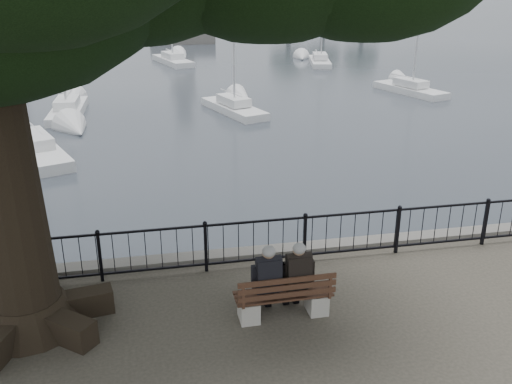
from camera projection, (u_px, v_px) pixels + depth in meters
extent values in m
cube|color=#5D5A55|center=(251.00, 275.00, 12.11)|extent=(200.00, 0.40, 1.20)
plane|color=#282E37|center=(148.00, 8.00, 103.59)|extent=(260.00, 260.00, 0.00)
cube|color=black|center=(256.00, 222.00, 11.11)|extent=(22.00, 0.04, 0.04)
cube|color=black|center=(256.00, 259.00, 11.41)|extent=(22.00, 0.04, 0.04)
cube|color=#9F9A8C|center=(249.00, 310.00, 9.65)|extent=(0.33, 0.42, 0.38)
cube|color=#9F9A8C|center=(317.00, 302.00, 9.89)|extent=(0.33, 0.42, 0.38)
cube|color=#382217|center=(283.00, 294.00, 9.68)|extent=(1.68, 0.49, 0.04)
cube|color=#382217|center=(288.00, 288.00, 9.35)|extent=(1.67, 0.07, 0.37)
cube|color=black|center=(267.00, 290.00, 9.60)|extent=(0.34, 0.28, 0.22)
cube|color=black|center=(269.00, 275.00, 9.37)|extent=(0.41, 0.23, 0.56)
sphere|color=#A58162|center=(269.00, 253.00, 9.27)|extent=(0.21, 0.21, 0.21)
ellipsoid|color=gray|center=(269.00, 251.00, 9.23)|extent=(0.22, 0.22, 0.19)
cube|color=black|center=(264.00, 298.00, 9.96)|extent=(0.30, 0.41, 0.42)
cube|color=black|center=(297.00, 287.00, 9.70)|extent=(0.34, 0.28, 0.22)
cube|color=black|center=(299.00, 271.00, 9.48)|extent=(0.41, 0.23, 0.56)
sphere|color=#A58162|center=(299.00, 250.00, 9.37)|extent=(0.21, 0.21, 0.21)
ellipsoid|color=gray|center=(299.00, 248.00, 9.33)|extent=(0.22, 0.22, 0.19)
cube|color=black|center=(292.00, 295.00, 10.06)|extent=(0.30, 0.41, 0.42)
cone|color=black|center=(28.00, 311.00, 9.48)|extent=(1.82, 1.82, 0.53)
cube|color=#5D5A55|center=(181.00, 35.00, 55.34)|extent=(5.99, 5.99, 1.40)
cube|color=#9F9A8C|center=(180.00, 8.00, 54.43)|extent=(2.20, 2.59, 3.99)
cube|color=white|center=(34.00, 153.00, 21.51)|extent=(3.50, 5.79, 0.62)
cube|color=white|center=(32.00, 140.00, 21.33)|extent=(1.90, 2.54, 0.47)
cube|color=white|center=(68.00, 113.00, 27.50)|extent=(1.51, 5.01, 0.55)
cube|color=white|center=(67.00, 102.00, 27.32)|extent=(1.07, 2.05, 0.41)
cylinder|color=silver|center=(54.00, 2.00, 25.38)|extent=(0.11, 0.11, 9.63)
cube|color=white|center=(234.00, 110.00, 27.96)|extent=(2.76, 4.91, 0.53)
cube|color=white|center=(234.00, 100.00, 27.78)|extent=(1.53, 2.14, 0.40)
cylinder|color=silver|center=(233.00, 2.00, 25.87)|extent=(0.11, 0.11, 9.50)
cube|color=white|center=(410.00, 91.00, 32.26)|extent=(2.80, 4.92, 0.53)
cube|color=white|center=(411.00, 83.00, 32.08)|extent=(1.55, 2.15, 0.40)
cylinder|color=silver|center=(420.00, 12.00, 30.44)|extent=(0.11, 0.11, 8.05)
cube|color=white|center=(1.00, 84.00, 34.33)|extent=(3.91, 5.96, 0.65)
cube|color=white|center=(173.00, 62.00, 42.40)|extent=(2.90, 5.46, 0.58)
cube|color=white|center=(173.00, 55.00, 42.22)|extent=(1.64, 2.36, 0.44)
cube|color=white|center=(320.00, 63.00, 42.05)|extent=(2.32, 4.94, 0.53)
cube|color=white|center=(320.00, 56.00, 41.86)|extent=(1.37, 2.11, 0.40)
cube|color=#36332B|center=(317.00, 12.00, 86.95)|extent=(30.00, 8.00, 1.20)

